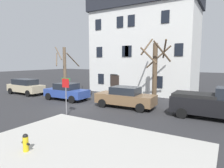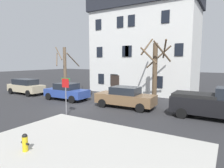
# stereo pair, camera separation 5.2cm
# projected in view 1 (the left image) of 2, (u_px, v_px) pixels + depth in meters

# --- Properties ---
(ground_plane) EXTENTS (120.00, 120.00, 0.00)m
(ground_plane) POSITION_uv_depth(u_px,v_px,m) (77.00, 108.00, 15.59)
(ground_plane) COLOR #2D2D30
(sidewalk_slab) EXTENTS (9.51, 7.93, 0.12)m
(sidewalk_slab) POSITION_uv_depth(u_px,v_px,m) (75.00, 156.00, 7.53)
(sidewalk_slab) COLOR #B7B5AD
(sidewalk_slab) RESTS_ON ground_plane
(building_main) EXTENTS (12.40, 7.07, 11.74)m
(building_main) POSITION_uv_depth(u_px,v_px,m) (145.00, 42.00, 23.70)
(building_main) COLOR white
(building_main) RESTS_ON ground_plane
(tree_bare_near) EXTENTS (2.80, 2.77, 5.41)m
(tree_bare_near) POSITION_uv_depth(u_px,v_px,m) (65.00, 68.00, 23.33)
(tree_bare_near) COLOR brown
(tree_bare_near) RESTS_ON ground_plane
(tree_bare_mid) EXTENTS (2.60, 2.61, 5.80)m
(tree_bare_mid) POSITION_uv_depth(u_px,v_px,m) (155.00, 69.00, 17.26)
(tree_bare_mid) COLOR brown
(tree_bare_mid) RESTS_ON ground_plane
(car_beige_wagon) EXTENTS (4.73, 2.00, 1.71)m
(car_beige_wagon) POSITION_uv_depth(u_px,v_px,m) (25.00, 86.00, 21.93)
(car_beige_wagon) COLOR #C6B793
(car_beige_wagon) RESTS_ON ground_plane
(car_blue_sedan) EXTENTS (4.39, 2.09, 1.61)m
(car_blue_sedan) POSITION_uv_depth(u_px,v_px,m) (66.00, 92.00, 18.69)
(car_blue_sedan) COLOR #2D4799
(car_blue_sedan) RESTS_ON ground_plane
(car_brown_sedan) EXTENTS (4.81, 2.13, 1.68)m
(car_brown_sedan) POSITION_uv_depth(u_px,v_px,m) (125.00, 97.00, 15.59)
(car_brown_sedan) COLOR brown
(car_brown_sedan) RESTS_ON ground_plane
(pickup_truck_black) EXTENTS (5.17, 2.14, 2.08)m
(pickup_truck_black) POSITION_uv_depth(u_px,v_px,m) (214.00, 104.00, 12.46)
(pickup_truck_black) COLOR black
(pickup_truck_black) RESTS_ON ground_plane
(fire_hydrant) EXTENTS (0.42, 0.22, 0.73)m
(fire_hydrant) POSITION_uv_depth(u_px,v_px,m) (26.00, 142.00, 7.75)
(fire_hydrant) COLOR gold
(fire_hydrant) RESTS_ON sidewalk_slab
(street_sign_pole) EXTENTS (0.76, 0.07, 2.59)m
(street_sign_pole) POSITION_uv_depth(u_px,v_px,m) (66.00, 89.00, 13.08)
(street_sign_pole) COLOR slate
(street_sign_pole) RESTS_ON ground_plane
(bicycle_leaning) EXTENTS (1.67, 0.62, 1.03)m
(bicycle_leaning) POSITION_uv_depth(u_px,v_px,m) (84.00, 92.00, 20.98)
(bicycle_leaning) COLOR black
(bicycle_leaning) RESTS_ON ground_plane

